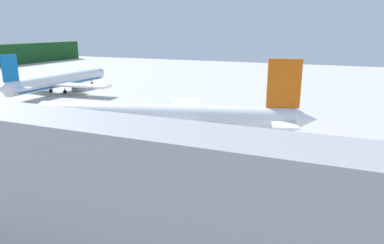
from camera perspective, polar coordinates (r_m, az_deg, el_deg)
ground at (r=71.39m, az=-22.17°, el=1.01°), size 240.00×320.00×0.20m
terminal_building at (r=20.88m, az=-12.38°, el=-14.69°), size 4.00×47.88×10.95m
airliner_foreground at (r=49.84m, az=-4.16°, el=0.59°), size 34.24×41.02×11.90m
airliner_mid_apron at (r=95.12m, az=-20.77°, el=6.27°), size 36.59×30.51×10.46m
service_truck_baggage at (r=28.85m, az=-4.68°, el=-15.32°), size 6.10×6.05×2.70m
cargo_container_near at (r=46.48m, az=6.12°, el=-3.77°), size 2.12×2.12×1.83m
crew_marshaller at (r=44.58m, az=1.73°, el=-4.36°), size 0.45×0.53×1.65m
crew_loader_left at (r=43.60m, az=-0.73°, el=-4.82°), size 0.29×0.63×1.63m
apron_guide_line at (r=48.80m, az=0.47°, el=-3.83°), size 0.30×60.00×0.01m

